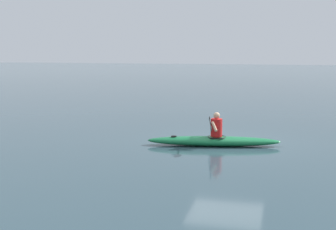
# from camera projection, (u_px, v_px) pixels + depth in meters

# --- Properties ---
(ground_plane) EXTENTS (160.00, 160.00, 0.00)m
(ground_plane) POSITION_uv_depth(u_px,v_px,m) (227.00, 143.00, 15.16)
(ground_plane) COLOR #334C56
(kayak) EXTENTS (4.37, 1.48, 0.31)m
(kayak) POSITION_uv_depth(u_px,v_px,m) (214.00, 141.00, 14.65)
(kayak) COLOR #19723F
(kayak) RESTS_ON ground
(kayaker) EXTENTS (0.62, 2.33, 0.79)m
(kayaker) POSITION_uv_depth(u_px,v_px,m) (216.00, 126.00, 14.57)
(kayaker) COLOR red
(kayaker) RESTS_ON kayak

